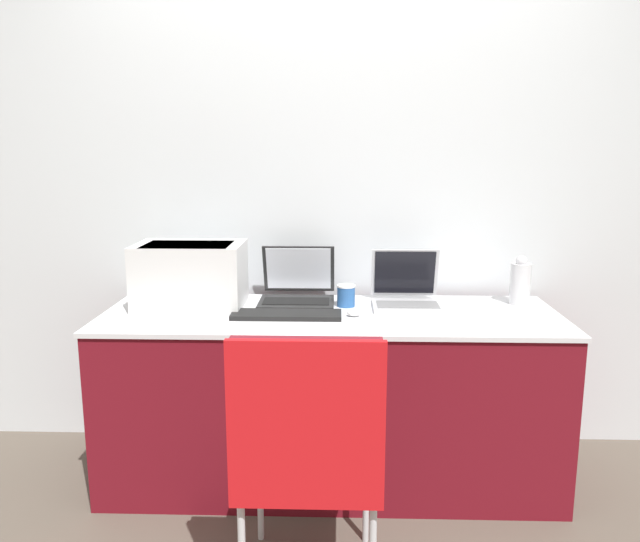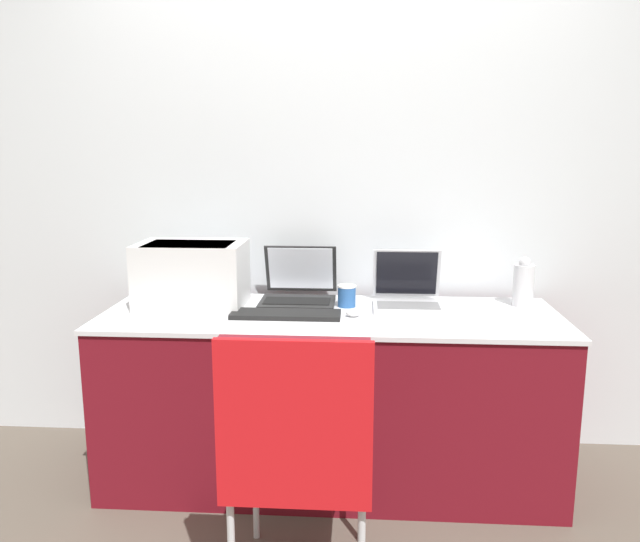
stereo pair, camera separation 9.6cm
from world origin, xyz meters
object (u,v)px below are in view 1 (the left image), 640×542
(chair, at_px, (308,441))
(laptop_right, at_px, (406,293))
(coffee_cup, at_px, (346,296))
(mouse, at_px, (354,313))
(metal_pitcher, at_px, (520,282))
(printer, at_px, (190,273))
(external_keyboard, at_px, (286,315))
(laptop_left, at_px, (297,290))

(chair, bearing_deg, laptop_right, 67.66)
(coffee_cup, distance_m, mouse, 0.18)
(coffee_cup, bearing_deg, metal_pitcher, 4.69)
(printer, distance_m, external_keyboard, 0.50)
(laptop_left, height_order, coffee_cup, laptop_left)
(laptop_right, relative_size, external_keyboard, 0.67)
(printer, relative_size, chair, 0.50)
(metal_pitcher, height_order, chair, metal_pitcher)
(laptop_left, bearing_deg, chair, -84.46)
(printer, bearing_deg, metal_pitcher, 3.72)
(external_keyboard, relative_size, mouse, 7.74)
(external_keyboard, height_order, coffee_cup, coffee_cup)
(laptop_right, xyz_separation_m, mouse, (-0.24, -0.20, -0.04))
(printer, xyz_separation_m, metal_pitcher, (1.50, 0.10, -0.05))
(laptop_right, bearing_deg, coffee_cup, -173.93)
(laptop_left, bearing_deg, mouse, -44.89)
(external_keyboard, bearing_deg, printer, 160.15)
(laptop_right, relative_size, chair, 0.33)
(printer, height_order, chair, printer)
(printer, relative_size, laptop_right, 1.52)
(laptop_right, height_order, mouse, laptop_right)
(printer, relative_size, external_keyboard, 1.01)
(printer, distance_m, laptop_right, 0.98)
(laptop_right, xyz_separation_m, chair, (-0.40, -0.98, -0.25))
(mouse, bearing_deg, coffee_cup, 100.37)
(laptop_right, height_order, coffee_cup, laptop_right)
(laptop_right, distance_m, mouse, 0.32)
(printer, relative_size, laptop_left, 1.36)
(laptop_right, bearing_deg, laptop_left, 173.65)
(coffee_cup, relative_size, chair, 0.10)
(external_keyboard, height_order, mouse, mouse)
(external_keyboard, height_order, chair, chair)
(printer, bearing_deg, mouse, -10.89)
(external_keyboard, distance_m, coffee_cup, 0.32)
(external_keyboard, bearing_deg, chair, -80.37)
(coffee_cup, xyz_separation_m, metal_pitcher, (0.80, 0.07, 0.05))
(metal_pitcher, bearing_deg, laptop_left, 178.90)
(laptop_right, distance_m, coffee_cup, 0.28)
(printer, height_order, laptop_right, printer)
(printer, height_order, metal_pitcher, printer)
(external_keyboard, bearing_deg, laptop_left, 84.22)
(laptop_left, xyz_separation_m, metal_pitcher, (1.03, -0.02, 0.05))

